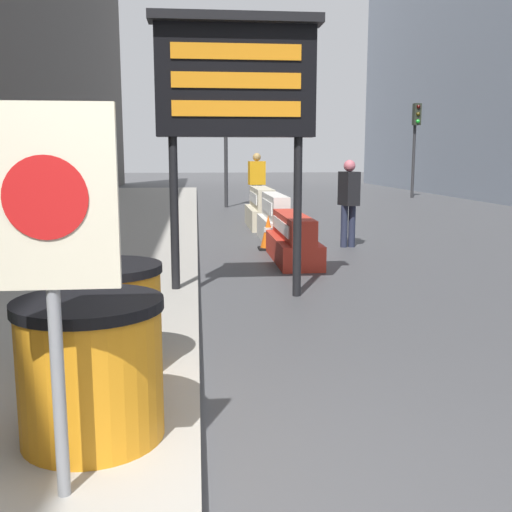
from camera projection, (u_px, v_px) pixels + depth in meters
name	position (u px, v px, depth m)	size (l,w,h in m)	color
barrel_drum_foreground	(91.00, 369.00, 3.28)	(0.81, 0.81, 0.79)	orange
barrel_drum_middle	(107.00, 318.00, 4.31)	(0.81, 0.81, 0.79)	orange
warning_sign	(48.00, 230.00, 2.55)	(0.60, 0.08, 1.77)	gray
message_board	(236.00, 84.00, 6.75)	(1.93, 0.36, 3.21)	black
jersey_barrier_red_striped	(293.00, 241.00, 9.61)	(0.63, 2.14, 0.75)	red
jersey_barrier_white	(275.00, 221.00, 11.80)	(0.52, 1.96, 0.93)	silver
jersey_barrier_cream	(262.00, 210.00, 14.18)	(0.64, 2.10, 0.94)	beige
traffic_cone_near	(268.00, 233.00, 10.78)	(0.35, 0.35, 0.63)	black
traffic_cone_mid	(273.00, 217.00, 12.82)	(0.43, 0.43, 0.76)	black
traffic_light_near_curb	(226.00, 127.00, 19.32)	(0.28, 0.45, 3.57)	#2D2D30
traffic_light_far_side	(416.00, 130.00, 23.78)	(0.28, 0.45, 3.72)	#2D2D30
pedestrian_worker	(349.00, 196.00, 10.97)	(0.34, 0.46, 1.60)	#23283D
pedestrian_passerby	(257.00, 178.00, 17.34)	(0.50, 0.34, 1.76)	#333338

